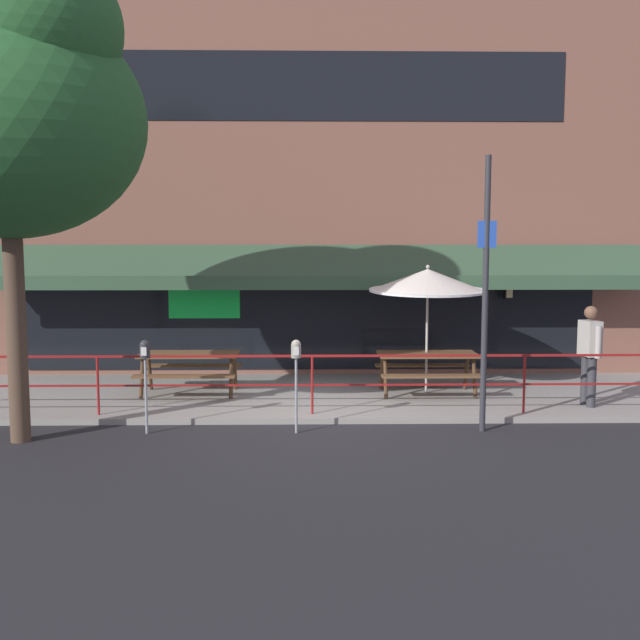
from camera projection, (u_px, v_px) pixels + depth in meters
name	position (u px, v px, depth m)	size (l,w,h in m)	color
ground_plane	(312.00, 424.00, 11.27)	(120.00, 120.00, 0.00)	#232326
patio_deck	(312.00, 395.00, 13.26)	(15.00, 4.00, 0.10)	gray
restaurant_building	(311.00, 176.00, 15.04)	(15.00, 1.60, 8.67)	brown
patio_railing	(312.00, 371.00, 11.49)	(13.84, 0.04, 0.97)	maroon
picnic_table_left	(189.00, 362.00, 13.05)	(1.80, 1.42, 0.76)	brown
picnic_table_centre	(427.00, 361.00, 13.07)	(1.80, 1.42, 0.76)	brown
patio_umbrella_centre	(428.00, 281.00, 13.01)	(2.14, 2.14, 2.38)	#B7B2A8
pedestrian_walking	(589.00, 350.00, 12.05)	(0.30, 0.61, 1.71)	#333338
parking_meter_near	(145.00, 358.00, 10.60)	(0.15, 0.16, 1.42)	gray
parking_meter_far	(296.00, 358.00, 10.63)	(0.15, 0.16, 1.42)	gray
street_sign_pole	(485.00, 292.00, 10.66)	(0.28, 0.09, 4.14)	#2D2D33
street_tree_curbside	(12.00, 105.00, 9.75)	(3.82, 3.44, 6.73)	brown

